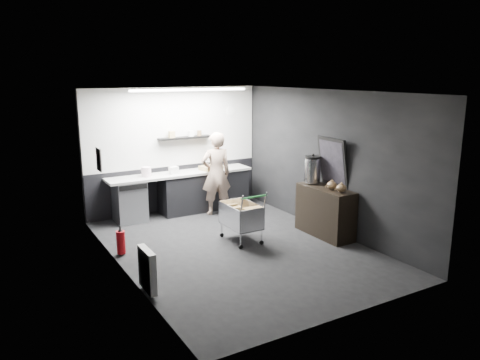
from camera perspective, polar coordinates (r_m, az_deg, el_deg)
floor at (r=8.31m, az=-0.38°, el=-8.22°), size 5.50×5.50×0.00m
ceiling at (r=7.75m, az=-0.41°, el=10.73°), size 5.50×5.50×0.00m
wall_back at (r=10.35m, az=-8.01°, el=3.66°), size 5.50×0.00×5.50m
wall_front at (r=5.77m, az=13.35°, el=-4.03°), size 5.50×0.00×5.50m
wall_left at (r=7.16m, az=-14.42°, el=-0.79°), size 0.00×5.50×5.50m
wall_right at (r=9.06m, az=10.64°, el=2.24°), size 0.00×5.50×5.50m
kitchen_wall_panel at (r=10.27m, az=-8.06°, el=6.40°), size 3.95×0.02×1.70m
dado_panel at (r=10.51m, az=-7.83°, el=-0.93°), size 3.95×0.02×1.00m
floating_shelf at (r=10.27m, az=-6.75°, el=5.15°), size 1.20×0.22×0.04m
wall_clock at (r=10.84m, az=-1.15°, el=8.46°), size 0.20×0.03×0.20m
poster at (r=8.36m, az=-16.84°, el=2.41°), size 0.02×0.30×0.40m
poster_red_band at (r=8.35m, az=-16.84°, el=2.88°), size 0.02×0.22×0.10m
radiator at (r=6.67m, az=-11.23°, el=-10.71°), size 0.10×0.50×0.60m
ceiling_strip at (r=9.40m, az=-6.14°, el=10.87°), size 2.40×0.20×0.04m
prep_counter at (r=10.29m, az=-6.46°, el=-1.43°), size 3.20×0.61×0.90m
person at (r=10.00m, az=-2.92°, el=0.78°), size 0.71×0.53×1.79m
shopping_cart at (r=8.48m, az=0.13°, el=-4.55°), size 0.52×0.86×0.94m
sideboard at (r=8.91m, az=10.28°, el=-3.00°), size 0.53×1.23×1.84m
fire_extinguisher at (r=8.16m, az=-14.33°, el=-7.27°), size 0.15×0.15×0.48m
cardboard_box at (r=10.37m, az=-3.54°, el=1.51°), size 0.51×0.42×0.09m
pink_tub at (r=9.85m, az=-11.35°, el=0.99°), size 0.20×0.20×0.20m
white_container at (r=10.01m, az=-8.08°, el=1.17°), size 0.19×0.15×0.16m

